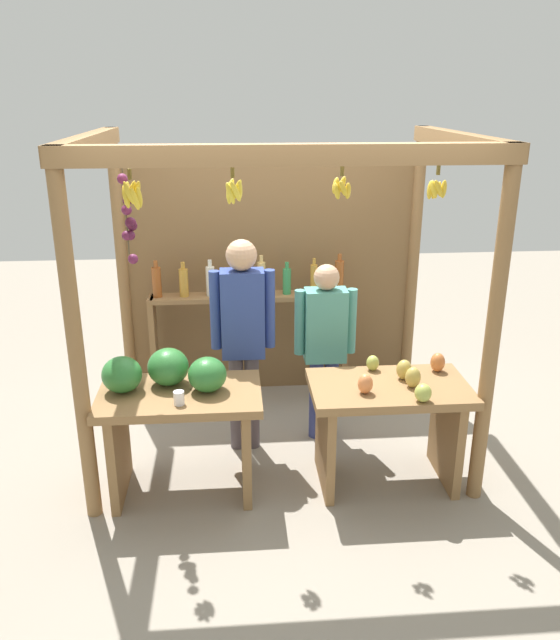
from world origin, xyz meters
TOP-DOWN VIEW (x-y plane):
  - ground_plane at (0.00, 0.00)m, footprint 12.00×12.00m
  - market_stall at (-0.01, 0.40)m, footprint 2.73×1.95m
  - fruit_counter_left at (-0.75, -0.67)m, footprint 1.10×0.64m
  - fruit_counter_right at (0.73, -0.69)m, footprint 1.10×0.66m
  - bottle_shelf_unit at (-0.21, 0.69)m, footprint 1.75×0.22m
  - vendor_man at (-0.27, -0.14)m, footprint 0.48×0.23m
  - vendor_woman at (0.36, -0.03)m, footprint 0.48×0.20m

SIDE VIEW (x-z plane):
  - ground_plane at x=0.00m, z-range 0.00..0.00m
  - fruit_counter_right at x=0.73m, z-range 0.10..1.01m
  - fruit_counter_left at x=-0.75m, z-range 0.15..1.17m
  - bottle_shelf_unit at x=-0.21m, z-range 0.14..1.49m
  - vendor_woman at x=0.36m, z-range 0.13..1.58m
  - vendor_man at x=-0.27m, z-range 0.17..1.85m
  - market_stall at x=-0.01m, z-range 0.20..2.59m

